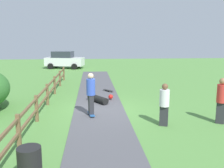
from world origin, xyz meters
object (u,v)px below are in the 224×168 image
Objects in this scene: skater_riding at (91,92)px; parked_car_white at (64,60)px; bystander_red at (221,98)px; trash_bin at (30,166)px; bystander_white at (164,103)px; skateboard_loose at (108,90)px; skater_fallen at (99,99)px.

skater_riding is 0.42× the size of parked_car_white.
bystander_red is at bearing -67.04° from parked_car_white.
skater_riding reaches higher than trash_bin.
bystander_red is at bearing 29.55° from trash_bin.
parked_car_white reaches higher than bystander_white.
skateboard_loose is 13.63m from parked_car_white.
trash_bin is 0.54× the size of bystander_white.
trash_bin is 0.62× the size of skater_fallen.
bystander_white is (4.24, 3.64, 0.47)m from trash_bin.
skater_fallen is at bearing 122.55° from bystander_white.
bystander_white is 20.29m from parked_car_white.
trash_bin is at bearing -150.45° from bystander_red.
bystander_red is at bearing -38.05° from skater_fallen.
bystander_white reaches higher than trash_bin.
skater_fallen is 0.78× the size of bystander_red.
skateboard_loose is at bearing -72.40° from parked_car_white.
bystander_white is (2.83, -1.48, -0.15)m from skater_riding.
bystander_red is 0.41× the size of parked_car_white.
skateboard_loose is at bearing 77.84° from skater_riding.
parked_car_white is (-3.44, 15.62, 0.76)m from skater_fallen.
bystander_white reaches higher than skater_fallen.
skater_fallen is 0.32× the size of parked_car_white.
skateboard_loose is 0.45× the size of bystander_white.
skater_riding is 1.02× the size of bystander_red.
parked_car_white is at bearing 102.42° from skater_fallen.
bystander_red is at bearing -57.37° from skateboard_loose.
skater_fallen is 6.09m from bystander_red.
trash_bin is 0.20× the size of parked_car_white.
skater_fallen reaches higher than skateboard_loose.
skater_riding reaches higher than skateboard_loose.
parked_car_white reaches higher than skateboard_loose.
skater_fallen is at bearing 80.19° from skater_riding.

